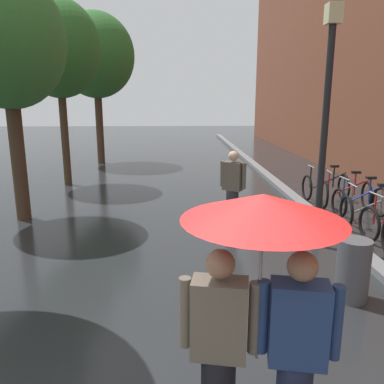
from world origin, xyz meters
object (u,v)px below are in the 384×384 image
(parked_bicycle_3, at_px, (371,211))
(parked_bicycle_4, at_px, (360,202))
(couple_under_umbrella, at_px, (260,289))
(parked_bicycle_5, at_px, (345,194))
(street_lamp_post, at_px, (326,112))
(pedestrian_walking_midground, at_px, (233,189))
(street_tree_3, at_px, (96,56))
(street_tree_2, at_px, (58,49))
(street_tree_1, at_px, (6,41))
(parked_bicycle_6, at_px, (325,187))
(litter_bin, at_px, (353,270))

(parked_bicycle_3, xyz_separation_m, parked_bicycle_4, (0.13, 0.75, 0.00))
(couple_under_umbrella, bearing_deg, parked_bicycle_5, 61.87)
(street_lamp_post, height_order, pedestrian_walking_midground, street_lamp_post)
(street_tree_3, bearing_deg, street_tree_2, -92.86)
(street_tree_1, relative_size, parked_bicycle_5, 4.56)
(street_lamp_post, bearing_deg, parked_bicycle_6, 66.89)
(street_lamp_post, bearing_deg, parked_bicycle_3, 33.36)
(parked_bicycle_5, distance_m, litter_bin, 4.83)
(couple_under_umbrella, distance_m, litter_bin, 3.04)
(couple_under_umbrella, height_order, pedestrian_walking_midground, couple_under_umbrella)
(street_tree_2, bearing_deg, couple_under_umbrella, -67.53)
(street_tree_1, height_order, parked_bicycle_4, street_tree_1)
(street_tree_3, bearing_deg, litter_bin, -64.92)
(street_tree_1, bearing_deg, parked_bicycle_5, 4.13)
(couple_under_umbrella, distance_m, street_lamp_post, 4.83)
(parked_bicycle_5, xyz_separation_m, pedestrian_walking_midground, (-3.02, -1.28, 0.45))
(couple_under_umbrella, relative_size, litter_bin, 2.40)
(parked_bicycle_3, bearing_deg, parked_bicycle_5, 86.09)
(parked_bicycle_3, bearing_deg, couple_under_umbrella, -123.71)
(parked_bicycle_3, height_order, street_lamp_post, street_lamp_post)
(street_tree_1, distance_m, parked_bicycle_4, 8.47)
(litter_bin, height_order, pedestrian_walking_midground, pedestrian_walking_midground)
(parked_bicycle_5, relative_size, street_lamp_post, 0.28)
(street_tree_3, distance_m, parked_bicycle_4, 11.93)
(parked_bicycle_3, bearing_deg, street_lamp_post, -146.64)
(street_tree_2, distance_m, pedestrian_walking_midground, 7.24)
(parked_bicycle_3, relative_size, couple_under_umbrella, 0.55)
(parked_bicycle_3, xyz_separation_m, pedestrian_walking_midground, (-2.91, 0.22, 0.45))
(street_tree_1, height_order, litter_bin, street_tree_1)
(street_tree_1, distance_m, litter_bin, 7.83)
(street_tree_3, relative_size, parked_bicycle_6, 5.60)
(parked_bicycle_3, height_order, parked_bicycle_6, same)
(street_tree_1, bearing_deg, couple_under_umbrella, -56.54)
(parked_bicycle_3, xyz_separation_m, parked_bicycle_6, (-0.07, 2.36, 0.00))
(street_lamp_post, bearing_deg, parked_bicycle_5, 57.12)
(street_tree_1, bearing_deg, pedestrian_walking_midground, -8.74)
(street_tree_3, distance_m, parked_bicycle_3, 12.39)
(parked_bicycle_6, bearing_deg, street_tree_3, 137.32)
(parked_bicycle_5, distance_m, pedestrian_walking_midground, 3.31)
(street_tree_1, xyz_separation_m, street_tree_2, (-0.00, 3.70, 0.30))
(parked_bicycle_3, bearing_deg, street_tree_2, 148.59)
(street_tree_2, distance_m, parked_bicycle_5, 9.13)
(street_tree_3, height_order, couple_under_umbrella, street_tree_3)
(litter_bin, bearing_deg, parked_bicycle_4, 63.51)
(couple_under_umbrella, bearing_deg, street_tree_2, 112.47)
(street_tree_3, xyz_separation_m, parked_bicycle_3, (7.38, -9.09, -4.04))
(street_tree_1, distance_m, pedestrian_walking_midground, 5.61)
(street_tree_1, distance_m, parked_bicycle_5, 8.46)
(parked_bicycle_3, height_order, parked_bicycle_5, same)
(parked_bicycle_6, xyz_separation_m, litter_bin, (-1.65, -5.34, 0.05))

